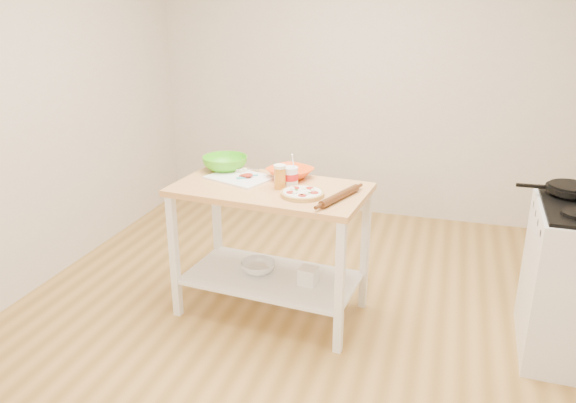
# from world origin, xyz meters

# --- Properties ---
(room_shell) EXTENTS (4.04, 4.54, 2.74)m
(room_shell) POSITION_xyz_m (0.00, 0.00, 1.35)
(room_shell) COLOR #AE8240
(room_shell) RESTS_ON ground
(prep_island) EXTENTS (1.28, 0.78, 0.90)m
(prep_island) POSITION_xyz_m (-0.22, 0.17, 0.65)
(prep_island) COLOR tan
(prep_island) RESTS_ON ground
(skillet) EXTENTS (0.44, 0.28, 0.03)m
(skillet) POSITION_xyz_m (1.55, 0.42, 0.98)
(skillet) COLOR black
(skillet) RESTS_ON gas_stove
(pizza) EXTENTS (0.27, 0.27, 0.04)m
(pizza) POSITION_xyz_m (0.02, 0.06, 0.92)
(pizza) COLOR tan
(pizza) RESTS_ON prep_island
(cutting_board) EXTENTS (0.48, 0.42, 0.04)m
(cutting_board) POSITION_xyz_m (-0.47, 0.28, 0.91)
(cutting_board) COLOR white
(cutting_board) RESTS_ON prep_island
(spatula) EXTENTS (0.12, 0.13, 0.01)m
(spatula) POSITION_xyz_m (-0.43, 0.27, 0.92)
(spatula) COLOR #42ABB1
(spatula) RESTS_ON cutting_board
(knife) EXTENTS (0.27, 0.08, 0.01)m
(knife) POSITION_xyz_m (-0.57, 0.42, 0.92)
(knife) COLOR silver
(knife) RESTS_ON cutting_board
(orange_bowl) EXTENTS (0.38, 0.38, 0.07)m
(orange_bowl) POSITION_xyz_m (-0.15, 0.38, 0.93)
(orange_bowl) COLOR #FF5817
(orange_bowl) RESTS_ON prep_island
(green_bowl) EXTENTS (0.41, 0.41, 0.10)m
(green_bowl) POSITION_xyz_m (-0.64, 0.43, 0.95)
(green_bowl) COLOR #48BD16
(green_bowl) RESTS_ON prep_island
(beer_pint) EXTENTS (0.08, 0.08, 0.15)m
(beer_pint) POSITION_xyz_m (-0.15, 0.15, 0.98)
(beer_pint) COLOR orange
(beer_pint) RESTS_ON prep_island
(yogurt_tub) EXTENTS (0.10, 0.10, 0.22)m
(yogurt_tub) POSITION_xyz_m (-0.11, 0.23, 0.96)
(yogurt_tub) COLOR white
(yogurt_tub) RESTS_ON prep_island
(rolling_pin) EXTENTS (0.18, 0.38, 0.05)m
(rolling_pin) POSITION_xyz_m (0.25, 0.05, 0.92)
(rolling_pin) COLOR #542D13
(rolling_pin) RESTS_ON prep_island
(shelf_glass_bowl) EXTENTS (0.26, 0.26, 0.08)m
(shelf_glass_bowl) POSITION_xyz_m (-0.33, 0.20, 0.30)
(shelf_glass_bowl) COLOR silver
(shelf_glass_bowl) RESTS_ON prep_island
(shelf_bin) EXTENTS (0.12, 0.12, 0.11)m
(shelf_bin) POSITION_xyz_m (0.04, 0.14, 0.32)
(shelf_bin) COLOR white
(shelf_bin) RESTS_ON prep_island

